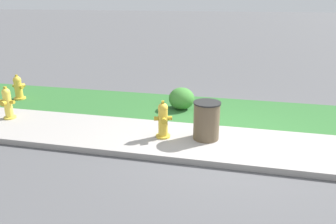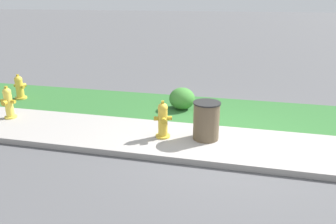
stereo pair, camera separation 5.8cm
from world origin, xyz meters
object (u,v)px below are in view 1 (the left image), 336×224
(fire_hydrant_near_corner, at_px, (163,120))
(shrub_bush_mid_verge, at_px, (182,98))
(trash_bin, at_px, (206,121))
(fire_hydrant_mid_block, at_px, (8,103))
(fire_hydrant_across_street, at_px, (18,87))

(fire_hydrant_near_corner, bearing_deg, shrub_bush_mid_verge, -109.08)
(fire_hydrant_near_corner, distance_m, shrub_bush_mid_verge, 1.93)
(fire_hydrant_near_corner, height_order, shrub_bush_mid_verge, fire_hydrant_near_corner)
(trash_bin, distance_m, shrub_bush_mid_verge, 2.00)
(trash_bin, bearing_deg, fire_hydrant_near_corner, -171.69)
(fire_hydrant_mid_block, xyz_separation_m, trash_bin, (4.84, -0.12, 0.01))
(fire_hydrant_mid_block, distance_m, shrub_bush_mid_verge, 4.31)
(fire_hydrant_across_street, xyz_separation_m, fire_hydrant_near_corner, (4.74, -1.73, 0.05))
(fire_hydrant_mid_block, height_order, fire_hydrant_across_street, fire_hydrant_mid_block)
(fire_hydrant_across_street, bearing_deg, fire_hydrant_near_corner, -4.53)
(fire_hydrant_mid_block, xyz_separation_m, fire_hydrant_across_street, (-0.80, 1.48, -0.05))
(fire_hydrant_near_corner, bearing_deg, fire_hydrant_across_street, -38.27)
(fire_hydrant_near_corner, relative_size, trash_bin, 1.00)
(fire_hydrant_mid_block, bearing_deg, shrub_bush_mid_verge, -158.10)
(fire_hydrant_mid_block, distance_m, fire_hydrant_near_corner, 3.95)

